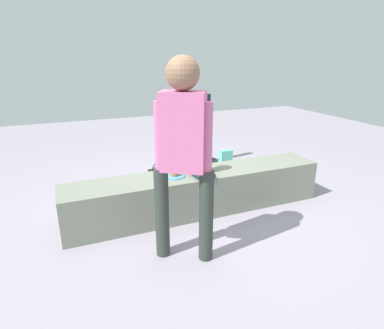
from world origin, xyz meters
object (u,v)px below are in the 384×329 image
Objects in this scene: adult_standing at (183,145)px; water_bottle_near_gift at (158,196)px; party_cup_red at (226,173)px; gift_bag at (226,160)px; child_seated at (199,155)px; cake_plate at (174,175)px; cake_box_white at (84,204)px; handbag_black_leather at (161,176)px.

water_bottle_near_gift is (0.11, 1.16, -0.94)m from adult_standing.
water_bottle_near_gift is at bearing -158.81° from party_cup_red.
adult_standing reaches higher than gift_bag.
child_seated is 2.67× the size of water_bottle_near_gift.
child_seated reaches higher than party_cup_red.
party_cup_red is at bearing 38.13° from cake_plate.
cake_box_white is 1.13m from handbag_black_leather.
water_bottle_near_gift reaches higher than party_cup_red.
gift_bag is at bearing 52.69° from adult_standing.
gift_bag is at bearing 41.92° from cake_plate.
water_bottle_near_gift is (-1.30, -0.69, -0.08)m from gift_bag.
gift_bag is 3.45× the size of party_cup_red.
party_cup_red is at bearing 51.44° from adult_standing.
cake_box_white is at bearing -171.43° from party_cup_red.
cake_plate is 0.69× the size of handbag_black_leather.
cake_box_white is (-0.73, 1.31, -0.97)m from adult_standing.
child_seated is at bearing -6.34° from cake_plate.
handbag_black_leather is at bearing -172.36° from gift_bag.
party_cup_red is at bearing 47.19° from child_seated.
child_seated is 1.48× the size of handbag_black_leather.
cake_box_white is at bearing -159.59° from handbag_black_leather.
adult_standing is at bearing -60.73° from cake_box_white.
gift_bag is 1.09× the size of handbag_black_leather.
party_cup_red is 0.97m from handbag_black_leather.
adult_standing is 1.50m from water_bottle_near_gift.
adult_standing is at bearing -127.31° from gift_bag.
cake_box_white is at bearing 119.27° from adult_standing.
cake_plate reaches higher than party_cup_red.
gift_bag is (0.95, 1.13, -0.52)m from child_seated.
cake_plate is at bearing -141.87° from party_cup_red.
party_cup_red is (1.10, 0.86, -0.44)m from cake_plate.
cake_plate is 0.63× the size of gift_bag.
gift_bag is at bearing 27.97° from water_bottle_near_gift.
adult_standing is at bearing -122.48° from child_seated.
child_seated is 0.33m from cake_plate.
cake_plate is at bearing 173.66° from child_seated.
gift_bag is at bearing 7.64° from handbag_black_leather.
party_cup_red is 0.34× the size of cake_box_white.
child_seated is 1.36× the size of gift_bag.
adult_standing is at bearing -100.64° from handbag_black_leather.
child_seated is 1.56m from gift_bag.
adult_standing is 9.39× the size of water_bottle_near_gift.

